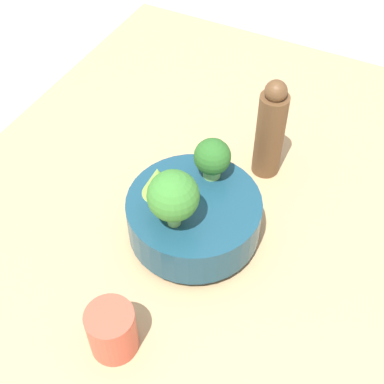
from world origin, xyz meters
name	(u,v)px	position (x,y,z in m)	size (l,w,h in m)	color
ground_plane	(198,243)	(0.00, 0.00, 0.00)	(6.00, 6.00, 0.00)	beige
table	(198,236)	(0.00, 0.00, 0.02)	(1.14, 0.86, 0.04)	tan
bowl	(192,216)	(0.01, 0.00, 0.08)	(0.20, 0.20, 0.08)	navy
romanesco_piece_near	(158,184)	(0.05, -0.04, 0.17)	(0.05, 0.05, 0.08)	#6BA34C
broccoli_floret_left	(214,158)	(-0.05, 0.00, 0.16)	(0.06, 0.06, 0.07)	#7AB256
broccoli_floret_right	(173,196)	(0.06, -0.01, 0.17)	(0.07, 0.07, 0.09)	#7AB256
cup	(112,331)	(0.23, -0.01, 0.08)	(0.06, 0.06, 0.08)	#C64C38
pepper_mill	(270,131)	(-0.17, 0.05, 0.13)	(0.05, 0.05, 0.19)	brown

